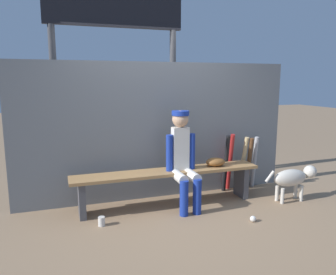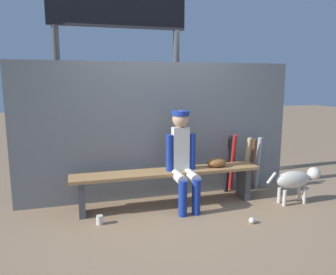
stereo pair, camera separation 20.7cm
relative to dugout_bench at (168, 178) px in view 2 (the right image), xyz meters
name	(u,v)px [view 2 (the right image)]	position (x,y,z in m)	size (l,w,h in m)	color
ground_plane	(168,206)	(0.00, 0.00, -0.39)	(30.00, 30.00, 0.00)	#937556
chainlink_fence	(160,131)	(0.00, 0.40, 0.59)	(4.02, 0.03, 1.94)	slate
dugout_bench	(168,178)	(0.00, 0.00, 0.00)	(2.57, 0.36, 0.50)	#AD7F4C
player_seated	(183,156)	(0.17, -0.11, 0.32)	(0.41, 0.55, 1.30)	silver
baseball_glove	(217,163)	(0.71, 0.00, 0.17)	(0.28, 0.20, 0.12)	brown
bat_aluminum_black	(228,164)	(1.00, 0.23, 0.06)	(0.06, 0.06, 0.91)	black
bat_aluminum_red	(233,163)	(1.11, 0.29, 0.06)	(0.06, 0.06, 0.91)	#B22323
bat_wood_natural	(246,164)	(1.31, 0.26, 0.04)	(0.06, 0.06, 0.85)	tan
bat_wood_dark	(252,165)	(1.41, 0.24, 0.03)	(0.06, 0.06, 0.83)	brown
bat_aluminum_silver	(258,163)	(1.54, 0.29, 0.03)	(0.06, 0.06, 0.83)	#B7B7BC
baseball	(252,221)	(0.81, -0.82, -0.35)	(0.07, 0.07, 0.07)	white
cup_on_ground	(100,220)	(-0.94, -0.34, -0.33)	(0.08, 0.08, 0.11)	silver
cup_on_bench	(189,164)	(0.32, 0.06, 0.17)	(0.08, 0.08, 0.11)	#1E47AD
scoreboard	(123,29)	(-0.41, 1.03, 2.07)	(2.33, 0.27, 3.48)	#3F3F42
dog	(296,180)	(1.74, -0.38, -0.05)	(0.84, 0.20, 0.49)	beige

